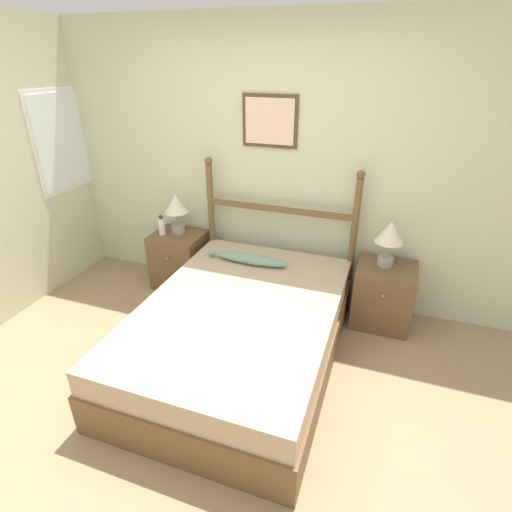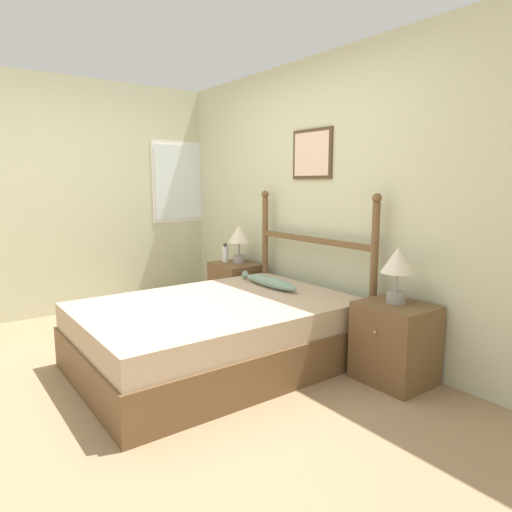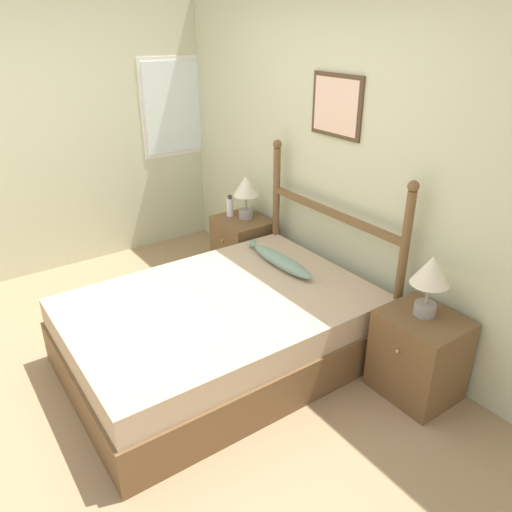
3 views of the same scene
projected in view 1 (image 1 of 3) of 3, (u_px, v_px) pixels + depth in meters
The scene contains 10 objects.
ground_plane at pixel (194, 404), 2.83m from camera, with size 16.00×16.00×0.00m, color #9E7F5B.
wall_back at pixel (271, 167), 3.70m from camera, with size 6.40×0.08×2.55m.
bed at pixel (240, 332), 3.16m from camera, with size 1.46×2.09×0.51m.
headboard at pixel (278, 227), 3.78m from camera, with size 1.48×0.08×1.36m.
nightstand_left at pixel (180, 259), 4.18m from camera, with size 0.50×0.46×0.58m.
nightstand_right at pixel (383, 295), 3.57m from camera, with size 0.50×0.46×0.58m.
table_lamp_left at pixel (176, 207), 3.97m from camera, with size 0.24×0.24×0.41m.
table_lamp_right at pixel (390, 236), 3.34m from camera, with size 0.24×0.24×0.41m.
bottle at pixel (162, 226), 4.01m from camera, with size 0.07×0.07×0.21m.
fish_pillow at pixel (249, 259), 3.62m from camera, with size 0.74×0.14×0.09m.
Camera 1 is at (1.10, -1.78, 2.22)m, focal length 28.00 mm.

